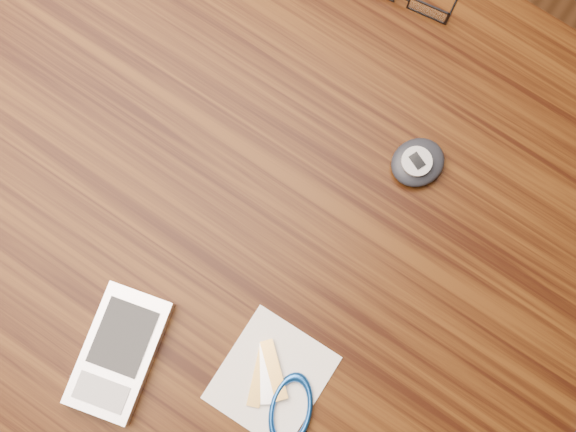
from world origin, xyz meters
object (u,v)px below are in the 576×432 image
desk (249,220)px  notepad_keys (281,395)px  pda_phone (119,352)px  pedometer (418,162)px

desk → notepad_keys: 0.22m
notepad_keys → pda_phone: bearing=-160.3°
pda_phone → pedometer: bearing=66.7°
pda_phone → notepad_keys: bearing=19.7°
pedometer → notepad_keys: pedometer is taller
desk → pda_phone: bearing=-94.0°
notepad_keys → pedometer: bearing=93.0°
desk → notepad_keys: size_ratio=8.43×
desk → pedometer: pedometer is taller
desk → pedometer: bearing=46.3°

